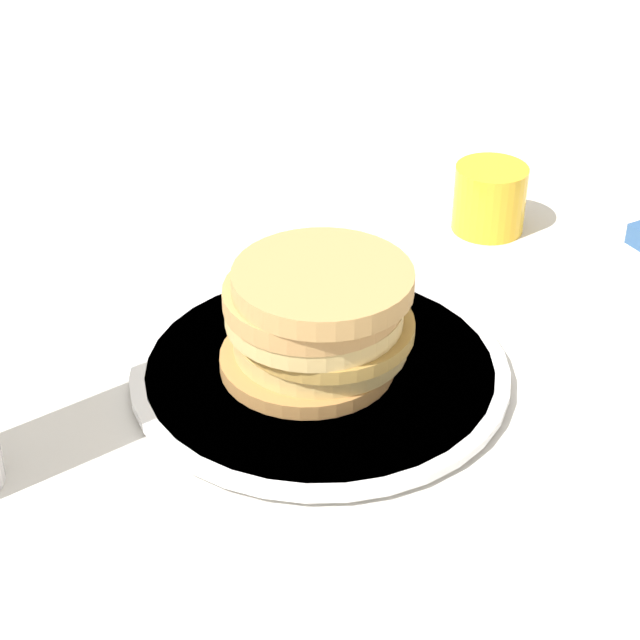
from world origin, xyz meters
The scene contains 4 objects.
ground_plane centered at (0.00, 0.00, 0.00)m, with size 4.00×4.00×0.00m, color silver.
plate centered at (-0.01, -0.03, 0.01)m, with size 0.29×0.29×0.01m.
pancake_stack centered at (0.00, -0.03, 0.05)m, with size 0.14×0.15×0.09m.
juice_glass centered at (0.07, -0.31, 0.03)m, with size 0.07×0.07×0.06m.
Camera 1 is at (-0.51, 0.41, 0.49)m, focal length 60.00 mm.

